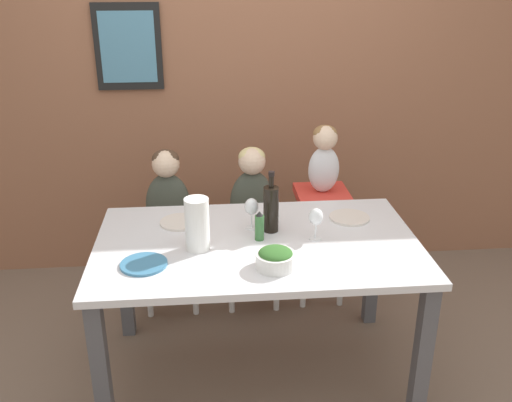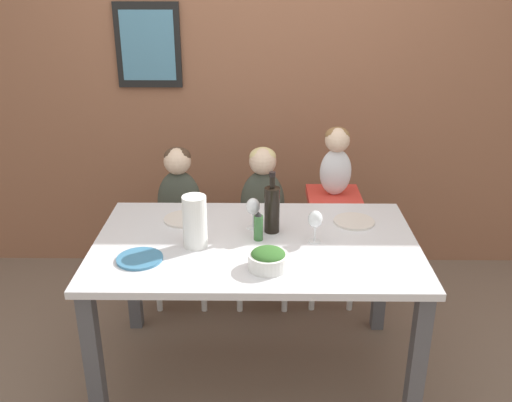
{
  "view_description": "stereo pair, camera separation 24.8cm",
  "coord_description": "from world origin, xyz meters",
  "views": [
    {
      "loc": [
        -0.22,
        -2.43,
        2.01
      ],
      "look_at": [
        0.0,
        0.07,
        0.95
      ],
      "focal_mm": 40.0,
      "sensor_mm": 36.0,
      "label": 1
    },
    {
      "loc": [
        0.03,
        -2.44,
        2.01
      ],
      "look_at": [
        0.0,
        0.07,
        0.95
      ],
      "focal_mm": 40.0,
      "sensor_mm": 36.0,
      "label": 2
    }
  ],
  "objects": [
    {
      "name": "wine_glass_near",
      "position": [
        0.28,
        -0.0,
        0.89
      ],
      "size": [
        0.07,
        0.07,
        0.16
      ],
      "color": "white",
      "rests_on": "dining_table"
    },
    {
      "name": "condiment_bottle_hot_sauce",
      "position": [
        0.01,
        0.02,
        0.84
      ],
      "size": [
        0.05,
        0.05,
        0.15
      ],
      "color": "#336633",
      "rests_on": "dining_table"
    },
    {
      "name": "dinner_plate_back_right",
      "position": [
        0.5,
        0.22,
        0.78
      ],
      "size": [
        0.21,
        0.21,
        0.01
      ],
      "color": "silver",
      "rests_on": "dining_table"
    },
    {
      "name": "dinner_plate_back_left",
      "position": [
        -0.37,
        0.24,
        0.78
      ],
      "size": [
        0.21,
        0.21,
        0.01
      ],
      "color": "silver",
      "rests_on": "dining_table"
    },
    {
      "name": "chair_far_left",
      "position": [
        -0.47,
        0.71,
        0.39
      ],
      "size": [
        0.37,
        0.4,
        0.47
      ],
      "color": "silver",
      "rests_on": "ground_plane"
    },
    {
      "name": "ground_plane",
      "position": [
        0.0,
        0.0,
        0.0
      ],
      "size": [
        14.0,
        14.0,
        0.0
      ],
      "primitive_type": "plane",
      "color": "#705B4C"
    },
    {
      "name": "person_child_left",
      "position": [
        -0.47,
        0.71,
        0.75
      ],
      "size": [
        0.26,
        0.17,
        0.55
      ],
      "color": "#3D4238",
      "rests_on": "chair_far_left"
    },
    {
      "name": "wine_glass_far",
      "position": [
        -0.02,
        0.15,
        0.89
      ],
      "size": [
        0.07,
        0.07,
        0.16
      ],
      "color": "white",
      "rests_on": "dining_table"
    },
    {
      "name": "paper_towel_roll",
      "position": [
        -0.28,
        -0.05,
        0.9
      ],
      "size": [
        0.11,
        0.11,
        0.25
      ],
      "color": "white",
      "rests_on": "dining_table"
    },
    {
      "name": "person_child_center",
      "position": [
        0.03,
        0.71,
        0.75
      ],
      "size": [
        0.26,
        0.17,
        0.55
      ],
      "color": "#3D4238",
      "rests_on": "chair_far_center"
    },
    {
      "name": "dinner_plate_front_left",
      "position": [
        -0.52,
        -0.19,
        0.78
      ],
      "size": [
        0.21,
        0.21,
        0.01
      ],
      "color": "teal",
      "rests_on": "dining_table"
    },
    {
      "name": "person_baby_right",
      "position": [
        0.46,
        0.71,
        0.97
      ],
      "size": [
        0.19,
        0.15,
        0.41
      ],
      "color": "silver",
      "rests_on": "chair_right_highchair"
    },
    {
      "name": "dining_table",
      "position": [
        0.0,
        0.0,
        0.67
      ],
      "size": [
        1.55,
        0.93,
        0.77
      ],
      "color": "silver",
      "rests_on": "ground_plane"
    },
    {
      "name": "wine_bottle",
      "position": [
        0.08,
        0.11,
        0.9
      ],
      "size": [
        0.08,
        0.08,
        0.31
      ],
      "color": "black",
      "rests_on": "dining_table"
    },
    {
      "name": "chair_right_highchair",
      "position": [
        0.46,
        0.71,
        0.56
      ],
      "size": [
        0.31,
        0.34,
        0.73
      ],
      "color": "silver",
      "rests_on": "ground_plane"
    },
    {
      "name": "salad_bowl_large",
      "position": [
        0.06,
        -0.26,
        0.82
      ],
      "size": [
        0.18,
        0.18,
        0.09
      ],
      "color": "white",
      "rests_on": "dining_table"
    },
    {
      "name": "chair_far_center",
      "position": [
        0.03,
        0.71,
        0.39
      ],
      "size": [
        0.37,
        0.4,
        0.47
      ],
      "color": "silver",
      "rests_on": "ground_plane"
    },
    {
      "name": "wall_back",
      "position": [
        -0.0,
        1.26,
        1.35
      ],
      "size": [
        10.0,
        0.09,
        2.7
      ],
      "color": "#8E5B42",
      "rests_on": "ground_plane"
    }
  ]
}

